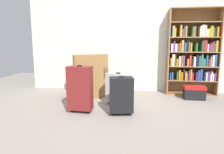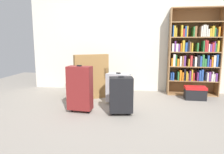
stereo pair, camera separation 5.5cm
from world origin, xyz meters
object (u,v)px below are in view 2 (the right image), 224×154
object	(u,v)px
mug	(114,95)
bookshelf	(194,53)
armchair	(88,81)
suitcase_silver	(118,88)
suitcase_black	(121,95)
suitcase_dark_red	(80,88)
storage_box	(195,93)

from	to	relation	value
mug	bookshelf	bearing A→B (deg)	18.15
armchair	bookshelf	bearing A→B (deg)	11.56
mug	suitcase_silver	distance (m)	0.53
suitcase_silver	suitcase_black	world-z (taller)	suitcase_black
bookshelf	mug	bearing A→B (deg)	-161.85
suitcase_dark_red	suitcase_silver	bearing A→B (deg)	42.64
suitcase_dark_red	bookshelf	bearing A→B (deg)	35.96
mug	suitcase_silver	size ratio (longest dim) A/B	0.20
suitcase_black	bookshelf	bearing A→B (deg)	47.55
bookshelf	mug	world-z (taller)	bookshelf
bookshelf	storage_box	bearing A→B (deg)	-92.59
mug	suitcase_black	world-z (taller)	suitcase_black
storage_box	suitcase_silver	bearing A→B (deg)	-159.12
suitcase_silver	suitcase_black	distance (m)	0.56
mug	suitcase_black	distance (m)	1.06
armchair	suitcase_black	world-z (taller)	armchair
armchair	suitcase_black	xyz separation A→B (m)	(0.83, -1.07, 0.01)
suitcase_silver	suitcase_black	xyz separation A→B (m)	(0.11, -0.54, 0.01)
bookshelf	suitcase_black	size ratio (longest dim) A/B	2.95
suitcase_dark_red	mug	bearing A→B (deg)	66.17
bookshelf	suitcase_dark_red	xyz separation A→B (m)	(-2.08, -1.51, -0.50)
mug	suitcase_black	xyz separation A→B (m)	(0.25, -0.99, 0.28)
suitcase_black	armchair	bearing A→B (deg)	127.71
armchair	storage_box	bearing A→B (deg)	1.04
armchair	mug	world-z (taller)	armchair
suitcase_black	storage_box	bearing A→B (deg)	38.90
mug	armchair	bearing A→B (deg)	171.49
armchair	suitcase_dark_red	size ratio (longest dim) A/B	1.23
bookshelf	mug	size ratio (longest dim) A/B	15.38
mug	suitcase_dark_red	size ratio (longest dim) A/B	0.15
armchair	storage_box	xyz separation A→B (m)	(2.21, 0.04, -0.18)
mug	suitcase_dark_red	world-z (taller)	suitcase_dark_red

